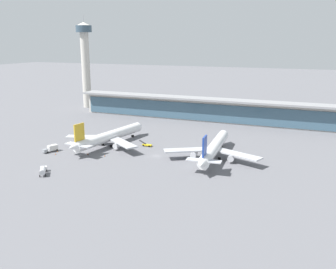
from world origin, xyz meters
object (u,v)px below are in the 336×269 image
Objects in this scene: service_truck_near_nose_yellow at (147,145)px; control_tower at (85,58)px; service_truck_under_wing_white at (43,170)px; safety_cone_alpha at (57,151)px; airliner_centre_stand at (214,148)px; safety_cone_charlie at (88,154)px; airliner_left_stand at (109,137)px; service_truck_mid_apron_grey at (51,148)px; safety_cone_delta at (55,154)px; safety_cone_bravo at (105,156)px.

control_tower is at bearing 137.47° from service_truck_near_nose_yellow.
safety_cone_alpha is at bearing 118.43° from service_truck_under_wing_white.
airliner_centre_stand is 161.53m from control_tower.
safety_cone_charlie is (1.12, 29.00, -1.39)m from service_truck_under_wing_white.
control_tower is at bearing 129.26° from airliner_left_stand.
airliner_left_stand reaches higher than service_truck_under_wing_white.
service_truck_mid_apron_grey is 6.22m from safety_cone_delta.
service_truck_near_nose_yellow reaches higher than safety_cone_bravo.
safety_cone_alpha is at bearing -165.53° from airliner_centre_stand.
control_tower is at bearing 116.34° from service_truck_mid_apron_grey.
service_truck_near_nose_yellow is 0.10× the size of control_tower.
airliner_left_stand reaches higher than safety_cone_bravo.
safety_cone_alpha is 15.90m from safety_cone_charlie.
service_truck_mid_apron_grey is (-37.77, -25.80, 0.88)m from service_truck_near_nose_yellow.
service_truck_mid_apron_grey is at bearing 123.79° from service_truck_under_wing_white.
safety_cone_delta is (-32.71, -29.14, -0.49)m from service_truck_near_nose_yellow.
control_tower is 99.74× the size of safety_cone_bravo.
safety_cone_bravo is at bearing 5.95° from safety_cone_alpha.
airliner_left_stand is at bearing 179.81° from airliner_centre_stand.
service_truck_mid_apron_grey is at bearing -162.66° from safety_cone_alpha.
control_tower is (-92.60, 84.94, 37.30)m from service_truck_near_nose_yellow.
service_truck_under_wing_white is at bearing -92.21° from safety_cone_charlie.
safety_cone_alpha and safety_cone_bravo have the same top height.
control_tower is (-72.37, 136.95, 36.40)m from service_truck_under_wing_white.
safety_cone_alpha is 4.77m from safety_cone_delta.
service_truck_under_wing_white is 26.08m from safety_cone_delta.
airliner_centre_stand is 73.65m from safety_cone_alpha.
service_truck_mid_apron_grey is (-17.53, 26.20, -0.02)m from service_truck_under_wing_white.
service_truck_under_wing_white is 11.78× the size of safety_cone_charlie.
airliner_centre_stand is at bearing -10.22° from service_truck_near_nose_yellow.
airliner_centre_stand is 8.28× the size of service_truck_near_nose_yellow.
safety_cone_bravo is (9.74, 29.64, -1.39)m from service_truck_under_wing_white.
service_truck_mid_apron_grey is at bearing 146.66° from safety_cone_delta.
safety_cone_charlie is at bearing -55.75° from control_tower.
safety_cone_delta is at bearing -122.90° from airliner_left_stand.
safety_cone_bravo is at bearing -64.95° from airliner_left_stand.
service_truck_near_nose_yellow is at bearing 50.27° from safety_cone_charlie.
airliner_centre_stand is 6.89× the size of service_truck_under_wing_white.
service_truck_under_wing_white is at bearing -108.20° from safety_cone_bravo.
control_tower is 99.74× the size of safety_cone_delta.
service_truck_under_wing_white is 1.08× the size of service_truck_mid_apron_grey.
safety_cone_delta is (-68.99, -22.60, -4.44)m from airliner_centre_stand.
safety_cone_bravo is (7.48, -16.00, -4.44)m from airliner_left_stand.
airliner_centre_stand is 76.58m from service_truck_mid_apron_grey.
safety_cone_bravo is (-46.77, -15.82, -4.44)m from airliner_centre_stand.
airliner_centre_stand is 72.60m from service_truck_under_wing_white.
safety_cone_charlie is (-1.15, -16.64, -4.44)m from airliner_left_stand.
service_truck_mid_apron_grey is 10.93× the size of safety_cone_delta.
safety_cone_alpha is (-14.67, 27.10, -1.39)m from service_truck_under_wing_white.
service_truck_under_wing_white is 31.53m from service_truck_mid_apron_grey.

